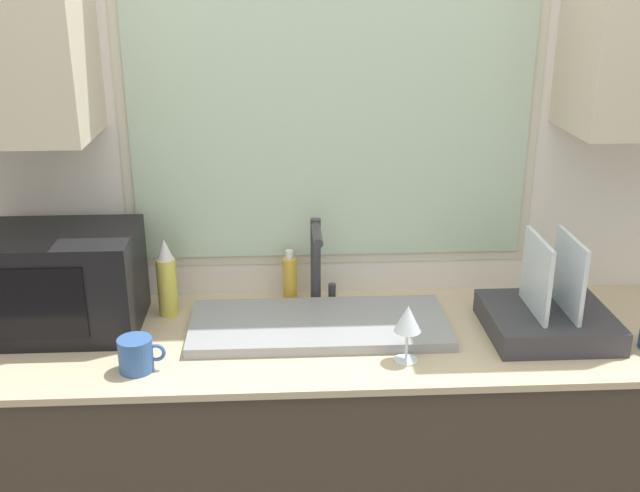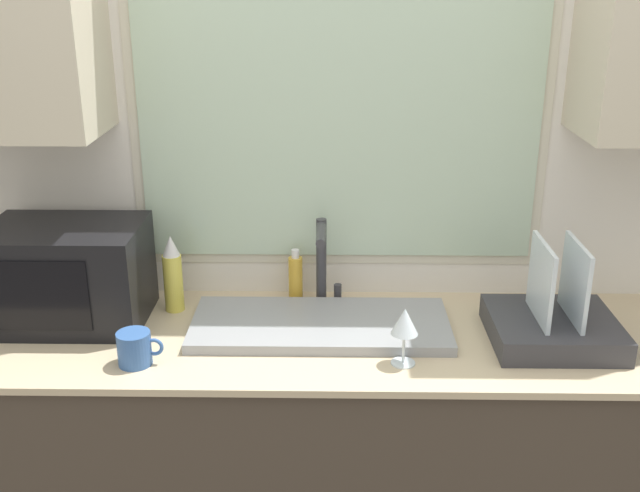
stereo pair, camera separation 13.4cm
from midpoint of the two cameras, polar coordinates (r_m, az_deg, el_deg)
name	(u,v)px [view 2 (the right image)]	position (r m, az deg, el deg)	size (l,w,h in m)	color
countertop	(337,465)	(2.40, 2.95, -16.38)	(2.13, 0.63, 0.91)	#42382D
wall_back	(339,150)	(2.28, 3.13, 7.32)	(6.00, 0.38, 2.60)	silver
sink_basin	(320,325)	(2.18, 1.79, -6.06)	(0.74, 0.32, 0.03)	gray
faucet	(322,256)	(2.27, 1.88, -0.81)	(0.08, 0.19, 0.27)	#333338
microwave	(68,274)	(2.29, -17.11, -2.08)	(0.45, 0.32, 0.29)	black
dish_rack	(553,323)	(2.22, 19.01, -5.59)	(0.35, 0.32, 0.29)	#333338
spray_bottle	(173,275)	(2.29, -9.52, -2.20)	(0.06, 0.06, 0.24)	#D8CC4C
soap_bottle	(296,278)	(2.34, -0.24, -2.46)	(0.04, 0.04, 0.17)	gold
mug_near_sink	(135,348)	(2.03, -12.08, -7.67)	(0.12, 0.09, 0.09)	#335999
wine_glass	(405,323)	(1.97, 8.42, -5.88)	(0.07, 0.07, 0.16)	silver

